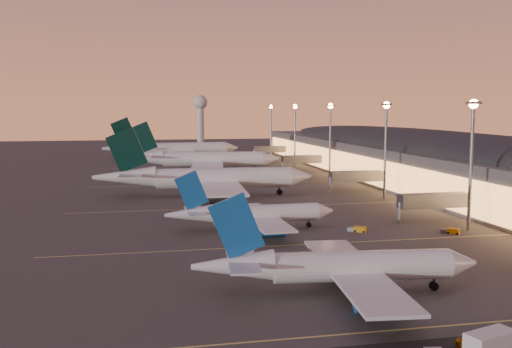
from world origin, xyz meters
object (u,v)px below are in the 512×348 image
object	(u,v)px
baggage_tug_c	(358,229)
airliner_narrow_north	(252,214)
airliner_wide_far	(172,149)
baggage_tug_b	(432,260)
radar_tower	(200,112)
catering_truck_a	(492,348)
baggage_tug_d	(451,231)
airliner_narrow_south	(338,267)
airliner_wide_near	(205,179)
airliner_wide_mid	(199,159)

from	to	relation	value
baggage_tug_c	airliner_narrow_north	bearing A→B (deg)	-160.91
airliner_wide_far	baggage_tug_b	size ratio (longest dim) A/B	15.63
airliner_narrow_north	baggage_tug_b	bearing A→B (deg)	-53.39
airliner_narrow_north	radar_tower	size ratio (longest dim) A/B	1.06
airliner_narrow_north	radar_tower	xyz separation A→B (m)	(16.22, 251.16, 18.70)
airliner_wide_far	catering_truck_a	world-z (taller)	airliner_wide_far
airliner_wide_far	baggage_tug_d	bearing A→B (deg)	-80.39
airliner_narrow_south	airliner_narrow_north	xyz separation A→B (m)	(-3.47, 40.62, -0.34)
baggage_tug_c	airliner_wide_near	bearing A→B (deg)	150.05
airliner_narrow_south	baggage_tug_b	size ratio (longest dim) A/B	9.39
airliner_wide_far	catering_truck_a	xyz separation A→B (m)	(17.66, -221.41, -3.75)
baggage_tug_b	baggage_tug_c	distance (m)	24.14
airliner_narrow_south	airliner_wide_near	size ratio (longest dim) A/B	0.63
airliner_wide_near	baggage_tug_b	bearing A→B (deg)	-66.65
radar_tower	baggage_tug_c	world-z (taller)	radar_tower
airliner_narrow_north	baggage_tug_b	world-z (taller)	airliner_narrow_north
catering_truck_a	radar_tower	bearing A→B (deg)	71.72
airliner_narrow_north	baggage_tug_c	xyz separation A→B (m)	(20.18, -5.62, -2.69)
airliner_wide_mid	catering_truck_a	bearing A→B (deg)	-78.63
radar_tower	catering_truck_a	distance (m)	315.09
baggage_tug_b	baggage_tug_d	distance (m)	23.60
airliner_narrow_north	airliner_narrow_south	bearing A→B (deg)	-86.48
airliner_wide_near	catering_truck_a	xyz separation A→B (m)	(15.05, -108.81, -3.48)
airliner_wide_near	baggage_tug_c	world-z (taller)	airliner_wide_near
airliner_narrow_north	radar_tower	bearing A→B (deg)	84.93
radar_tower	baggage_tug_d	bearing A→B (deg)	-85.39
airliner_wide_mid	baggage_tug_d	world-z (taller)	airliner_wide_mid
airliner_narrow_south	airliner_narrow_north	world-z (taller)	airliner_narrow_south
airliner_wide_far	airliner_wide_near	bearing A→B (deg)	-93.69
baggage_tug_c	baggage_tug_b	bearing A→B (deg)	-48.42
airliner_narrow_north	airliner_wide_mid	world-z (taller)	airliner_wide_mid
airliner_narrow_south	airliner_wide_near	bearing A→B (deg)	100.66
airliner_wide_mid	catering_truck_a	distance (m)	168.60
catering_truck_a	airliner_narrow_north	bearing A→B (deg)	82.47
airliner_wide_far	baggage_tug_b	bearing A→B (deg)	-85.98
airliner_wide_mid	baggage_tug_d	xyz separation A→B (m)	(37.01, -115.78, -4.53)
baggage_tug_b	baggage_tug_d	xyz separation A→B (m)	(14.24, 18.81, -0.05)
airliner_wide_far	radar_tower	distance (m)	97.21
catering_truck_a	baggage_tug_c	bearing A→B (deg)	63.54
airliner_narrow_south	baggage_tug_d	bearing A→B (deg)	47.01
baggage_tug_c	catering_truck_a	distance (m)	58.36
baggage_tug_b	catering_truck_a	bearing A→B (deg)	-125.41
airliner_wide_near	baggage_tug_b	xyz separation A→B (m)	(27.24, -75.17, -4.44)
airliner_wide_far	baggage_tug_c	size ratio (longest dim) A/B	17.07
radar_tower	airliner_wide_near	bearing A→B (deg)	-95.66
catering_truck_a	baggage_tug_d	bearing A→B (deg)	45.94
baggage_tug_b	airliner_wide_near	bearing A→B (deg)	94.43
airliner_wide_near	baggage_tug_c	bearing A→B (deg)	-61.16
baggage_tug_c	airliner_narrow_south	bearing A→B (deg)	-80.87
airliner_wide_mid	airliner_wide_near	bearing A→B (deg)	-86.52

